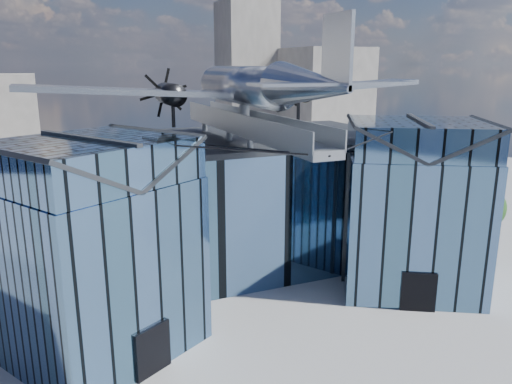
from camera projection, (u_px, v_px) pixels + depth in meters
name	position (u px, v px, depth m)	size (l,w,h in m)	color
ground_plane	(268.00, 305.00, 32.84)	(120.00, 120.00, 0.00)	gray
museum	(236.00, 202.00, 36.65)	(32.88, 24.50, 17.60)	#486D93
bg_towers	(140.00, 100.00, 75.89)	(77.00, 24.50, 26.00)	gray
tree_plaza_e	(483.00, 208.00, 41.35)	(4.61, 4.61, 5.64)	#372316
tree_side_e	(389.00, 181.00, 52.57)	(4.15, 4.15, 5.11)	#372316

